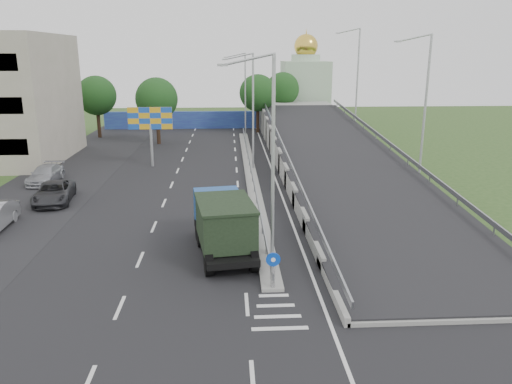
{
  "coord_description": "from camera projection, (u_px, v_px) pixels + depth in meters",
  "views": [
    {
      "loc": [
        -1.85,
        -17.96,
        10.25
      ],
      "look_at": [
        -0.28,
        10.77,
        2.2
      ],
      "focal_mm": 35.0,
      "sensor_mm": 36.0,
      "label": 1
    }
  ],
  "objects": [
    {
      "name": "tree_left_far",
      "position": [
        96.0,
        96.0,
        61.05
      ],
      "size": [
        4.8,
        4.8,
        7.6
      ],
      "color": "black",
      "rests_on": "ground"
    },
    {
      "name": "tree_ramp_far",
      "position": [
        283.0,
        89.0,
        71.93
      ],
      "size": [
        4.8,
        4.8,
        7.6
      ],
      "color": "black",
      "rests_on": "ground"
    },
    {
      "name": "billboard",
      "position": [
        150.0,
        122.0,
        45.45
      ],
      "size": [
        4.0,
        0.24,
        5.5
      ],
      "color": "#B2B5B7",
      "rests_on": "ground"
    },
    {
      "name": "median_guardrail",
      "position": [
        251.0,
        167.0,
        43.0
      ],
      "size": [
        0.09,
        44.0,
        0.71
      ],
      "color": "gray",
      "rests_on": "median"
    },
    {
      "name": "dump_truck",
      "position": [
        223.0,
        222.0,
        26.12
      ],
      "size": [
        3.53,
        7.23,
        3.06
      ],
      "rotation": [
        0.0,
        0.0,
        0.15
      ],
      "color": "black",
      "rests_on": "ground"
    },
    {
      "name": "lamp_post_mid",
      "position": [
        251.0,
        105.0,
        43.57
      ],
      "size": [
        2.74,
        0.18,
        10.08
      ],
      "color": "#B2B5B7",
      "rests_on": "median"
    },
    {
      "name": "parked_car_d",
      "position": [
        46.0,
        174.0,
        40.61
      ],
      "size": [
        2.03,
        4.82,
        1.39
      ],
      "primitive_type": "imported",
      "rotation": [
        0.0,
        0.0,
        -0.02
      ],
      "color": "#A0A2A9",
      "rests_on": "ground"
    },
    {
      "name": "parked_car_c",
      "position": [
        54.0,
        193.0,
        35.23
      ],
      "size": [
        3.08,
        5.45,
        1.44
      ],
      "primitive_type": "imported",
      "rotation": [
        0.0,
        0.0,
        0.14
      ],
      "color": "#2D2D31",
      "rests_on": "ground"
    },
    {
      "name": "lamp_post_far",
      "position": [
        244.0,
        89.0,
        62.8
      ],
      "size": [
        2.74,
        0.18,
        10.08
      ],
      "color": "#B2B5B7",
      "rests_on": "median"
    },
    {
      "name": "road_surface",
      "position": [
        215.0,
        188.0,
        39.2
      ],
      "size": [
        26.0,
        90.0,
        0.04
      ],
      "primitive_type": "cube",
      "color": "black",
      "rests_on": "ground"
    },
    {
      "name": "lamp_post_near",
      "position": [
        269.0,
        147.0,
        24.34
      ],
      "size": [
        2.74,
        0.18,
        10.08
      ],
      "color": "#B2B5B7",
      "rests_on": "median"
    },
    {
      "name": "tree_left_mid",
      "position": [
        157.0,
        99.0,
        56.67
      ],
      "size": [
        4.8,
        4.8,
        7.6
      ],
      "color": "black",
      "rests_on": "ground"
    },
    {
      "name": "blue_wall",
      "position": [
        213.0,
        120.0,
        69.59
      ],
      "size": [
        30.0,
        0.5,
        2.4
      ],
      "primitive_type": "cube",
      "color": "navy",
      "rests_on": "ground"
    },
    {
      "name": "ground",
      "position": [
        277.0,
        316.0,
        20.13
      ],
      "size": [
        160.0,
        160.0,
        0.0
      ],
      "primitive_type": "plane",
      "color": "#2D4C1E",
      "rests_on": "ground"
    },
    {
      "name": "parking_strip",
      "position": [
        47.0,
        190.0,
        38.51
      ],
      "size": [
        8.0,
        90.0,
        0.05
      ],
      "primitive_type": "cube",
      "color": "black",
      "rests_on": "ground"
    },
    {
      "name": "church",
      "position": [
        305.0,
        86.0,
        76.92
      ],
      "size": [
        7.0,
        7.0,
        13.8
      ],
      "color": "#B2CCAD",
      "rests_on": "ground"
    },
    {
      "name": "overpass_ramp",
      "position": [
        337.0,
        155.0,
        43.13
      ],
      "size": [
        10.0,
        50.0,
        3.5
      ],
      "color": "gray",
      "rests_on": "ground"
    },
    {
      "name": "tree_median_far",
      "position": [
        258.0,
        93.0,
        64.99
      ],
      "size": [
        4.8,
        4.8,
        7.6
      ],
      "color": "black",
      "rests_on": "ground"
    },
    {
      "name": "sign_bollard",
      "position": [
        273.0,
        270.0,
        21.94
      ],
      "size": [
        0.64,
        0.23,
        1.67
      ],
      "color": "black",
      "rests_on": "median"
    },
    {
      "name": "median",
      "position": [
        251.0,
        174.0,
        43.18
      ],
      "size": [
        1.0,
        44.0,
        0.2
      ],
      "primitive_type": "cube",
      "color": "gray",
      "rests_on": "ground"
    }
  ]
}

